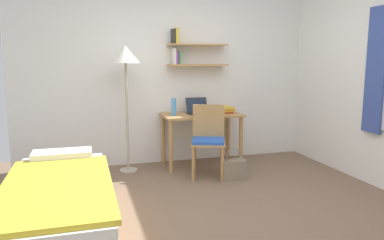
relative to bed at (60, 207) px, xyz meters
name	(u,v)px	position (x,y,z in m)	size (l,w,h in m)	color
ground_plane	(224,214)	(1.49, -0.03, -0.24)	(5.28, 5.28, 0.00)	brown
wall_back	(174,72)	(1.50, 2.00, 1.07)	(4.40, 0.27, 2.60)	white
bed	(60,207)	(0.00, 0.00, 0.00)	(0.87, 2.02, 0.54)	#B2844C
desk	(201,123)	(1.81, 1.67, 0.36)	(1.09, 0.57, 0.73)	#B2844C
desk_chair	(208,137)	(1.74, 1.16, 0.26)	(0.54, 0.53, 0.90)	#B2844C
standing_lamp	(125,62)	(0.77, 1.64, 1.20)	(0.37, 0.37, 1.65)	#B2A893
laptop	(197,109)	(1.77, 1.74, 0.54)	(0.31, 0.24, 0.22)	black
water_bottle	(174,107)	(1.41, 1.65, 0.60)	(0.07, 0.07, 0.23)	#4C99DB
book_stack	(226,110)	(2.18, 1.67, 0.53)	(0.20, 0.25, 0.09)	#D13D38
handbag	(233,169)	(1.98, 0.92, -0.10)	(0.30, 0.13, 0.40)	gray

